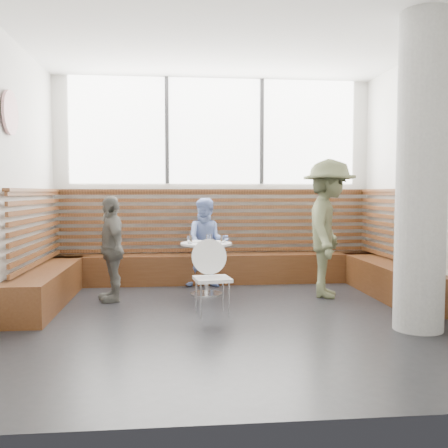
{
  "coord_description": "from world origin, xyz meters",
  "views": [
    {
      "loc": [
        -0.64,
        -5.44,
        1.42
      ],
      "look_at": [
        0.0,
        1.0,
        1.0
      ],
      "focal_mm": 40.0,
      "sensor_mm": 36.0,
      "label": 1
    }
  ],
  "objects": [
    {
      "name": "child_left",
      "position": [
        -1.46,
        1.11,
        0.68
      ],
      "size": [
        0.56,
        0.86,
        1.36
      ],
      "primitive_type": "imported",
      "rotation": [
        0.0,
        0.0,
        -1.26
      ],
      "color": "#5B5952",
      "rests_on": "ground"
    },
    {
      "name": "room",
      "position": [
        0.0,
        0.0,
        1.6
      ],
      "size": [
        5.0,
        5.0,
        3.2
      ],
      "color": "silver",
      "rests_on": "ground"
    },
    {
      "name": "adult_man",
      "position": [
        1.42,
        1.08,
        0.93
      ],
      "size": [
        1.07,
        1.36,
        1.85
      ],
      "primitive_type": "imported",
      "rotation": [
        0.0,
        0.0,
        1.2
      ],
      "color": "#54593B",
      "rests_on": "ground"
    },
    {
      "name": "wall_art",
      "position": [
        -2.46,
        0.4,
        2.3
      ],
      "size": [
        0.03,
        0.5,
        0.5
      ],
      "primitive_type": "cylinder",
      "rotation": [
        0.0,
        1.57,
        0.0
      ],
      "color": "white",
      "rests_on": "room"
    },
    {
      "name": "glass_right",
      "position": [
        0.02,
        1.37,
        0.77
      ],
      "size": [
        0.07,
        0.07,
        0.1
      ],
      "primitive_type": "cylinder",
      "color": "white",
      "rests_on": "cafe_table"
    },
    {
      "name": "plate_near",
      "position": [
        -0.34,
        1.49,
        0.73
      ],
      "size": [
        0.22,
        0.22,
        0.02
      ],
      "primitive_type": "cylinder",
      "color": "white",
      "rests_on": "cafe_table"
    },
    {
      "name": "concrete_column",
      "position": [
        1.85,
        -0.6,
        1.6
      ],
      "size": [
        0.5,
        0.5,
        3.2
      ],
      "primitive_type": "cylinder",
      "color": "gray",
      "rests_on": "ground"
    },
    {
      "name": "cafe_table",
      "position": [
        -0.21,
        1.36,
        0.52
      ],
      "size": [
        0.7,
        0.7,
        0.72
      ],
      "color": "silver",
      "rests_on": "ground"
    },
    {
      "name": "plate_far",
      "position": [
        -0.09,
        1.5,
        0.73
      ],
      "size": [
        0.19,
        0.19,
        0.01
      ],
      "primitive_type": "cylinder",
      "color": "white",
      "rests_on": "cafe_table"
    },
    {
      "name": "menu_card",
      "position": [
        -0.16,
        1.17,
        0.72
      ],
      "size": [
        0.2,
        0.16,
        0.0
      ],
      "primitive_type": "cube",
      "rotation": [
        0.0,
        0.0,
        0.22
      ],
      "color": "#A5C64C",
      "rests_on": "cafe_table"
    },
    {
      "name": "child_back",
      "position": [
        -0.16,
        1.92,
        0.66
      ],
      "size": [
        0.68,
        0.56,
        1.33
      ],
      "primitive_type": "imported",
      "rotation": [
        0.0,
        0.0,
        -0.09
      ],
      "color": "#758BCB",
      "rests_on": "ground"
    },
    {
      "name": "glass_left",
      "position": [
        -0.44,
        1.29,
        0.77
      ],
      "size": [
        0.07,
        0.07,
        0.11
      ],
      "primitive_type": "cylinder",
      "color": "white",
      "rests_on": "cafe_table"
    },
    {
      "name": "glass_mid",
      "position": [
        -0.18,
        1.32,
        0.78
      ],
      "size": [
        0.08,
        0.08,
        0.12
      ],
      "primitive_type": "cylinder",
      "color": "white",
      "rests_on": "cafe_table"
    },
    {
      "name": "booth",
      "position": [
        0.0,
        1.77,
        0.41
      ],
      "size": [
        5.0,
        2.5,
        1.44
      ],
      "color": "#422410",
      "rests_on": "ground"
    },
    {
      "name": "cafe_chair",
      "position": [
        -0.22,
        0.24,
        0.51
      ],
      "size": [
        0.42,
        0.41,
        0.87
      ],
      "rotation": [
        0.0,
        0.0,
        0.14
      ],
      "color": "white",
      "rests_on": "ground"
    }
  ]
}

